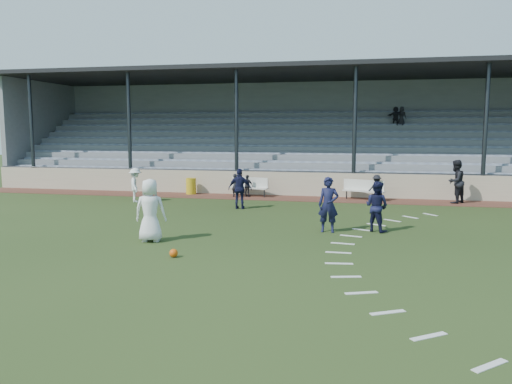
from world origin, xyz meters
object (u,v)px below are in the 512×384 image
football (174,253)px  player_navy_lead (328,205)px  bench_left (249,185)px  bench_right (364,188)px  player_white_lead (150,210)px  official (456,182)px  trash_bin (191,186)px

football → player_navy_lead: size_ratio=0.12×
bench_left → football: (0.73, -12.24, -0.47)m
player_navy_lead → bench_right: bearing=81.5°
football → player_white_lead: (-1.37, 1.64, 0.84)m
player_white_lead → official: bearing=-145.0°
player_white_lead → football: bearing=120.3°
football → player_white_lead: bearing=129.9°
bench_left → trash_bin: size_ratio=2.45×
bench_left → official: bearing=11.4°
player_navy_lead → official: 9.29m
trash_bin → bench_left: bearing=-2.2°
trash_bin → official: (12.87, -0.51, 0.57)m
player_navy_lead → official: (5.22, 7.68, 0.10)m
player_navy_lead → player_white_lead: bearing=-154.2°
bench_right → bench_left: bearing=-162.5°
bench_left → football: bench_left is taller
player_white_lead → player_navy_lead: size_ratio=1.04×
player_white_lead → official: size_ratio=0.96×
bench_right → official: official is taller
trash_bin → football: (3.89, -12.36, -0.32)m
bench_right → player_navy_lead: player_navy_lead is taller
football → player_navy_lead: (3.77, 4.16, 0.80)m
player_white_lead → player_navy_lead: player_white_lead is taller
bench_left → player_white_lead: player_white_lead is taller
trash_bin → player_white_lead: player_white_lead is taller
trash_bin → player_navy_lead: bearing=-47.0°
player_white_lead → player_navy_lead: bearing=-163.4°
trash_bin → bench_right: bearing=-1.7°
football → player_white_lead: size_ratio=0.12×
bench_left → trash_bin: bench_left is taller
bench_right → player_navy_lead: (-1.14, -7.94, 0.33)m
trash_bin → player_navy_lead: (7.65, -8.20, 0.48)m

